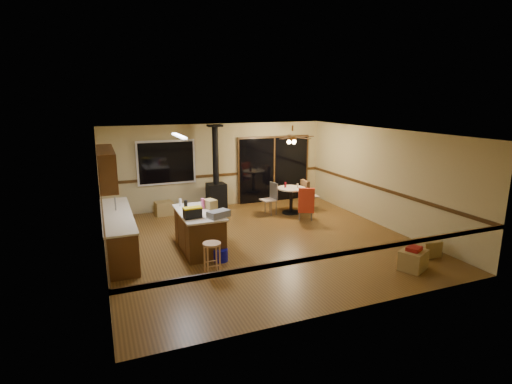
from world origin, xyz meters
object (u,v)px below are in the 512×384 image
blue_bucket (221,255)px  box_corner_a (413,260)px  chair_left (271,195)px  kitchen_island (199,231)px  chair_right (306,192)px  toolbox_black (193,213)px  bar_stool (212,259)px  box_under_window (164,208)px  toolbox_grey (219,214)px  chair_near (306,200)px  wood_stove (216,187)px  box_corner_b (428,248)px  dining_table (291,196)px

blue_bucket → box_corner_a: bearing=-28.1°
chair_left → kitchen_island: bearing=-143.2°
chair_right → toolbox_black: bearing=-149.4°
bar_stool → box_under_window: (-0.20, 4.46, -0.12)m
blue_bucket → chair_right: size_ratio=0.44×
kitchen_island → chair_left: size_ratio=3.26×
toolbox_grey → chair_near: size_ratio=0.66×
toolbox_black → box_under_window: bearing=91.0°
kitchen_island → wood_stove: 3.33m
toolbox_grey → bar_stool: 1.08m
chair_right → box_under_window: size_ratio=1.39×
blue_bucket → box_corner_a: size_ratio=0.60×
chair_left → blue_bucket: bearing=-130.9°
box_under_window → box_corner_a: 7.00m
wood_stove → toolbox_black: size_ratio=6.83×
box_corner_a → box_corner_b: box_corner_a is taller
wood_stove → toolbox_black: bearing=-113.7°
kitchen_island → toolbox_grey: size_ratio=3.63×
bar_stool → box_corner_b: size_ratio=1.46×
blue_bucket → box_under_window: box_under_window is taller
bar_stool → toolbox_grey: bearing=64.2°
blue_bucket → toolbox_grey: bearing=80.0°
bar_stool → chair_right: 5.09m
dining_table → chair_left: size_ratio=1.62×
chair_right → box_corner_a: 4.59m
toolbox_grey → box_under_window: (-0.58, 3.68, -0.77)m
chair_right → box_corner_b: bearing=-79.6°
toolbox_black → box_corner_b: 5.15m
kitchen_island → wood_stove: (1.30, 3.05, 0.28)m
blue_bucket → chair_left: (2.41, 2.79, 0.46)m
box_corner_b → dining_table: bearing=107.4°
toolbox_grey → toolbox_black: size_ratio=1.26×
chair_left → box_corner_b: bearing=-65.9°
toolbox_grey → dining_table: 3.88m
bar_stool → chair_near: bearing=35.2°
kitchen_island → chair_near: (3.29, 1.01, 0.14)m
wood_stove → blue_bucket: 4.02m
toolbox_black → chair_near: (3.52, 1.44, -0.40)m
wood_stove → chair_left: wood_stove is taller
wood_stove → box_corner_b: (3.24, -5.24, -0.55)m
toolbox_black → bar_stool: (0.14, -0.94, -0.68)m
bar_stool → box_under_window: size_ratio=1.29×
dining_table → chair_near: chair_near is taller
blue_bucket → dining_table: dining_table is taller
kitchen_island → chair_left: chair_left is taller
bar_stool → chair_left: chair_left is taller
kitchen_island → blue_bucket: bearing=-72.1°
chair_right → chair_left: bearing=177.0°
bar_stool → blue_bucket: size_ratio=2.08×
dining_table → chair_left: 0.61m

